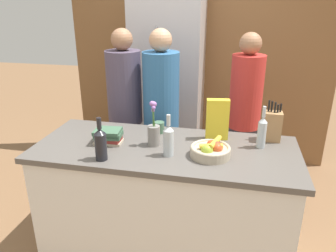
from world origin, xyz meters
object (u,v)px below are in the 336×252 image
at_px(person_in_red_tee, 245,112).
at_px(fruit_bowl, 211,150).
at_px(flower_vase, 154,131).
at_px(coffee_mug, 159,127).
at_px(refrigerator, 168,84).
at_px(bottle_vinegar, 168,140).
at_px(person_at_sink, 125,108).
at_px(book_stack, 108,136).
at_px(person_in_blue, 161,112).
at_px(bottle_oil, 101,143).
at_px(bottle_wine, 262,132).
at_px(knife_block, 273,126).
at_px(cereal_box, 217,119).

bearing_deg(person_in_red_tee, fruit_bowl, -128.95).
height_order(flower_vase, coffee_mug, flower_vase).
xyz_separation_m(refrigerator, person_in_red_tee, (0.83, -0.61, -0.07)).
xyz_separation_m(flower_vase, bottle_vinegar, (0.14, -0.14, 0.00)).
height_order(coffee_mug, person_at_sink, person_at_sink).
distance_m(flower_vase, book_stack, 0.33).
distance_m(fruit_bowl, person_in_red_tee, 0.96).
distance_m(person_in_blue, person_in_red_tee, 0.75).
bearing_deg(person_at_sink, person_in_red_tee, -20.80).
bearing_deg(coffee_mug, person_in_blue, 101.15).
distance_m(fruit_bowl, person_at_sink, 1.18).
bearing_deg(person_in_blue, bottle_oil, -115.94).
height_order(book_stack, bottle_oil, bottle_oil).
bearing_deg(book_stack, fruit_bowl, -4.86).
bearing_deg(bottle_wine, person_in_red_tee, 98.38).
height_order(coffee_mug, book_stack, book_stack).
relative_size(book_stack, person_at_sink, 0.12).
relative_size(knife_block, flower_vase, 0.92).
distance_m(fruit_bowl, bottle_oil, 0.71).
bearing_deg(person_in_red_tee, person_in_blue, 168.94).
xyz_separation_m(refrigerator, fruit_bowl, (0.61, -1.54, -0.04)).
distance_m(bottle_vinegar, person_in_blue, 0.82).
height_order(book_stack, person_in_red_tee, person_in_red_tee).
height_order(book_stack, bottle_vinegar, bottle_vinegar).
distance_m(refrigerator, person_in_blue, 0.80).
height_order(flower_vase, person_in_red_tee, person_in_red_tee).
height_order(knife_block, bottle_vinegar, knife_block).
bearing_deg(bottle_wine, coffee_mug, 171.32).
bearing_deg(knife_block, cereal_box, -171.90).
xyz_separation_m(coffee_mug, person_in_red_tee, (0.65, 0.60, -0.03)).
distance_m(fruit_bowl, bottle_wine, 0.40).
relative_size(knife_block, bottle_vinegar, 1.05).
bearing_deg(person_in_red_tee, knife_block, -97.45).
bearing_deg(bottle_wine, bottle_vinegar, -156.70).
bearing_deg(person_at_sink, bottle_wine, -53.85).
bearing_deg(bottle_oil, person_in_blue, 79.42).
height_order(flower_vase, person_in_blue, person_in_blue).
relative_size(bottle_oil, bottle_vinegar, 1.00).
xyz_separation_m(fruit_bowl, cereal_box, (0.01, 0.30, 0.10)).
distance_m(coffee_mug, bottle_oil, 0.58).
bearing_deg(fruit_bowl, person_at_sink, 137.27).
xyz_separation_m(fruit_bowl, person_in_red_tee, (0.22, 0.93, -0.03)).
bearing_deg(book_stack, bottle_oil, -78.23).
xyz_separation_m(bottle_oil, bottle_vinegar, (0.41, 0.15, -0.00)).
xyz_separation_m(bottle_oil, person_at_sink, (-0.18, 0.99, -0.09)).
xyz_separation_m(fruit_bowl, knife_block, (0.41, 0.36, 0.07)).
bearing_deg(person_at_sink, refrigerator, 43.16).
distance_m(flower_vase, bottle_oil, 0.40).
height_order(bottle_wine, person_in_blue, person_in_blue).
height_order(bottle_oil, person_in_red_tee, person_in_red_tee).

